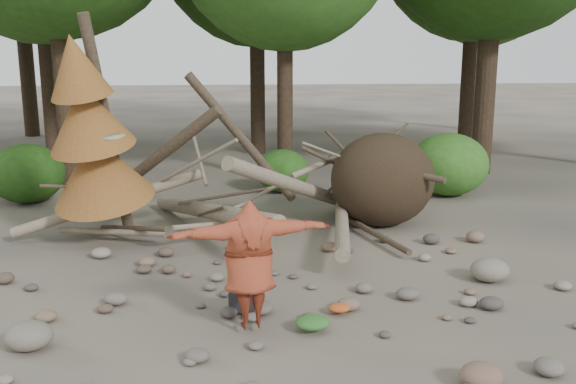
{
  "coord_description": "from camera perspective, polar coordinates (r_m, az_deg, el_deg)",
  "views": [
    {
      "loc": [
        -0.68,
        -8.65,
        3.68
      ],
      "look_at": [
        0.33,
        1.5,
        1.4
      ],
      "focal_mm": 40.0,
      "sensor_mm": 36.0,
      "label": 1
    }
  ],
  "objects": [
    {
      "name": "boulder_mid_right",
      "position": [
        10.94,
        17.5,
        -6.62
      ],
      "size": [
        0.63,
        0.57,
        0.38
      ],
      "primitive_type": "ellipsoid",
      "color": "gray",
      "rests_on": "ground"
    },
    {
      "name": "bush_left",
      "position": [
        16.83,
        -22.2,
        1.53
      ],
      "size": [
        1.8,
        1.8,
        1.44
      ],
      "primitive_type": "ellipsoid",
      "color": "#234F15",
      "rests_on": "ground"
    },
    {
      "name": "cloth_orange",
      "position": [
        9.24,
        4.58,
        -10.52
      ],
      "size": [
        0.31,
        0.25,
        0.11
      ],
      "primitive_type": "ellipsoid",
      "color": "#B2491E",
      "rests_on": "ground"
    },
    {
      "name": "ground",
      "position": [
        9.43,
        -1.09,
        -10.38
      ],
      "size": [
        120.0,
        120.0,
        0.0
      ],
      "primitive_type": "plane",
      "color": "#514C44",
      "rests_on": "ground"
    },
    {
      "name": "boulder_front_left",
      "position": [
        8.82,
        -22.04,
        -11.76
      ],
      "size": [
        0.6,
        0.54,
        0.36
      ],
      "primitive_type": "ellipsoid",
      "color": "slate",
      "rests_on": "ground"
    },
    {
      "name": "deadfall_pile",
      "position": [
        13.45,
        6.05,
        0.82
      ],
      "size": [
        8.55,
        5.24,
        3.3
      ],
      "color": "#332619",
      "rests_on": "ground"
    },
    {
      "name": "frisbee_thrower",
      "position": [
        8.41,
        -3.44,
        -6.42
      ],
      "size": [
        3.01,
        1.23,
        2.52
      ],
      "color": "#923821",
      "rests_on": "ground"
    },
    {
      "name": "dead_conifer",
      "position": [
        12.37,
        -17.02,
        4.76
      ],
      "size": [
        2.06,
        2.16,
        4.35
      ],
      "color": "#4C3F30",
      "rests_on": "ground"
    },
    {
      "name": "backpack",
      "position": [
        9.25,
        -3.8,
        -9.93
      ],
      "size": [
        0.48,
        0.39,
        0.28
      ],
      "primitive_type": "cube",
      "rotation": [
        0.0,
        0.0,
        -0.3
      ],
      "color": "black",
      "rests_on": "ground"
    },
    {
      "name": "boulder_front_right",
      "position": [
        7.68,
        16.82,
        -15.37
      ],
      "size": [
        0.48,
        0.44,
        0.29
      ],
      "primitive_type": "ellipsoid",
      "color": "#795B4C",
      "rests_on": "ground"
    },
    {
      "name": "cloth_green",
      "position": [
        8.69,
        2.21,
        -11.81
      ],
      "size": [
        0.47,
        0.39,
        0.18
      ],
      "primitive_type": "ellipsoid",
      "color": "#306629",
      "rests_on": "ground"
    },
    {
      "name": "bush_right",
      "position": [
        16.9,
        14.1,
        2.4
      ],
      "size": [
        2.0,
        2.0,
        1.6
      ],
      "primitive_type": "ellipsoid",
      "color": "#3A7624",
      "rests_on": "ground"
    },
    {
      "name": "bush_mid",
      "position": [
        16.81,
        -0.5,
        1.9
      ],
      "size": [
        1.4,
        1.4,
        1.12
      ],
      "primitive_type": "ellipsoid",
      "color": "#2F641D",
      "rests_on": "ground"
    }
  ]
}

